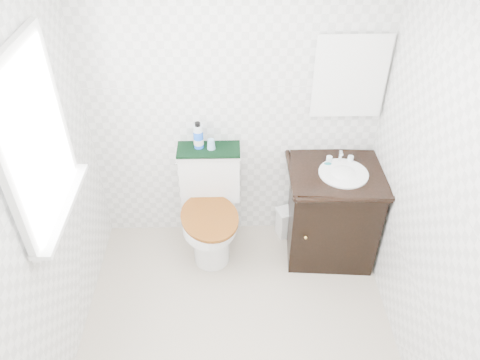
{
  "coord_description": "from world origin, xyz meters",
  "views": [
    {
      "loc": [
        -0.03,
        -1.85,
        2.89
      ],
      "look_at": [
        0.03,
        0.75,
        0.87
      ],
      "focal_mm": 35.0,
      "sensor_mm": 36.0,
      "label": 1
    }
  ],
  "objects_px": {
    "cup": "(211,144)",
    "trash_bin": "(288,222)",
    "vanity": "(332,211)",
    "toilet": "(211,212)",
    "mouthwash_bottle": "(198,136)"
  },
  "relations": [
    {
      "from": "cup",
      "to": "trash_bin",
      "type": "bearing_deg",
      "value": 0.83
    },
    {
      "from": "vanity",
      "to": "trash_bin",
      "type": "distance_m",
      "value": 0.47
    },
    {
      "from": "vanity",
      "to": "cup",
      "type": "xyz_separation_m",
      "value": [
        -0.94,
        0.19,
        0.52
      ]
    },
    {
      "from": "toilet",
      "to": "vanity",
      "type": "xyz_separation_m",
      "value": [
        0.97,
        -0.06,
        0.04
      ]
    },
    {
      "from": "trash_bin",
      "to": "mouthwash_bottle",
      "type": "relative_size",
      "value": 1.27
    },
    {
      "from": "vanity",
      "to": "mouthwash_bottle",
      "type": "xyz_separation_m",
      "value": [
        -1.04,
        0.21,
        0.58
      ]
    },
    {
      "from": "mouthwash_bottle",
      "to": "toilet",
      "type": "bearing_deg",
      "value": -64.3
    },
    {
      "from": "vanity",
      "to": "cup",
      "type": "relative_size",
      "value": 11.61
    },
    {
      "from": "toilet",
      "to": "mouthwash_bottle",
      "type": "bearing_deg",
      "value": 115.7
    },
    {
      "from": "trash_bin",
      "to": "vanity",
      "type": "bearing_deg",
      "value": -31.84
    },
    {
      "from": "toilet",
      "to": "cup",
      "type": "bearing_deg",
      "value": 80.62
    },
    {
      "from": "mouthwash_bottle",
      "to": "cup",
      "type": "bearing_deg",
      "value": -13.52
    },
    {
      "from": "mouthwash_bottle",
      "to": "cup",
      "type": "relative_size",
      "value": 2.7
    },
    {
      "from": "toilet",
      "to": "cup",
      "type": "distance_m",
      "value": 0.58
    },
    {
      "from": "mouthwash_bottle",
      "to": "trash_bin",
      "type": "bearing_deg",
      "value": -1.07
    }
  ]
}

